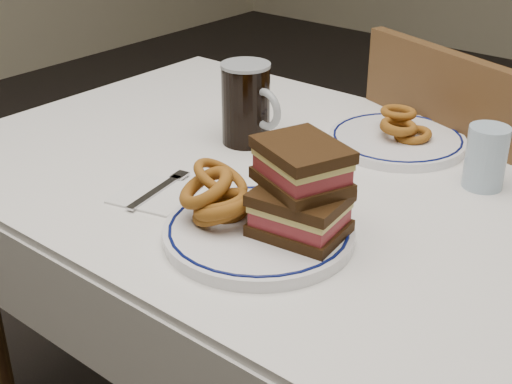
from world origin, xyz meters
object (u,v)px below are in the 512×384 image
Objects in this scene: chair_far at (461,220)px; main_plate at (259,232)px; reuben_sandwich at (301,189)px; beer_mug at (247,103)px; far_plate at (397,140)px.

chair_far is 0.74m from main_plate.
beer_mug reaches higher than reuben_sandwich.
main_plate is 1.79× the size of reuben_sandwich.
chair_far is at bearing 87.06° from main_plate.
main_plate is 1.81× the size of beer_mug.
beer_mug is (-0.29, -0.42, 0.33)m from chair_far.
reuben_sandwich is at bearing 32.86° from main_plate.
main_plate is at bearing -92.94° from chair_far.
far_plate is at bearing 99.75° from reuben_sandwich.
chair_far is 5.67× the size of reuben_sandwich.
beer_mug is 0.30m from far_plate.
reuben_sandwich is 0.61× the size of far_plate.
reuben_sandwich is at bearing -88.63° from chair_far.
beer_mug is 0.60× the size of far_plate.
beer_mug is at bearing -142.63° from far_plate.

